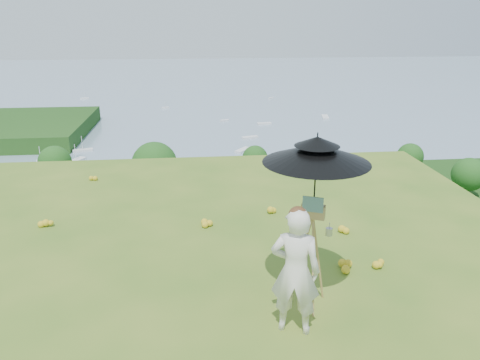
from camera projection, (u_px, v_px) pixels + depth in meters
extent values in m
plane|color=#3F6D1F|center=(141.00, 299.00, 6.57)|extent=(14.00, 14.00, 0.00)
cube|color=#13330E|center=(192.00, 347.00, 49.00)|extent=(140.00, 56.00, 22.00)
cube|color=gray|center=(192.00, 238.00, 88.87)|extent=(170.00, 28.00, 8.00)
plane|color=#7799AB|center=(190.00, 94.00, 243.17)|extent=(700.00, 700.00, 0.00)
imported|color=beige|center=(295.00, 271.00, 5.66)|extent=(0.70, 0.56, 1.66)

